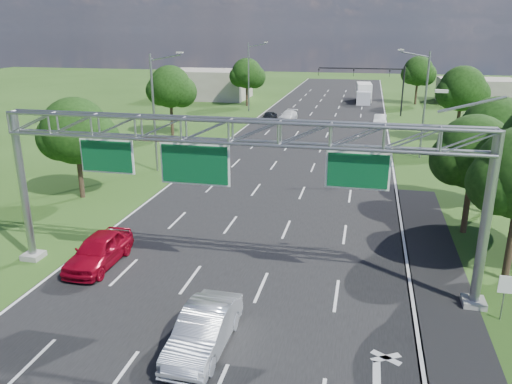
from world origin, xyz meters
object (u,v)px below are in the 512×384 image
(red_coupe, at_px, (99,250))
(silver_sedan, at_px, (204,330))
(traffic_signal, at_px, (378,79))
(sign_gantry, at_px, (232,144))
(regulatory_sign, at_px, (505,289))
(box_truck, at_px, (364,93))

(red_coupe, relative_size, silver_sedan, 0.98)
(traffic_signal, xyz_separation_m, red_coupe, (-14.51, -52.96, -4.32))
(sign_gantry, xyz_separation_m, red_coupe, (-7.36, 0.04, -6.05))
(red_coupe, bearing_deg, regulatory_sign, -3.56)
(sign_gantry, relative_size, regulatory_sign, 11.19)
(red_coupe, distance_m, box_truck, 67.78)
(red_coupe, bearing_deg, sign_gantry, -0.74)
(regulatory_sign, height_order, traffic_signal, traffic_signal)
(traffic_signal, distance_m, box_truck, 14.27)
(red_coupe, bearing_deg, silver_sedan, -37.35)
(traffic_signal, height_order, red_coupe, traffic_signal)
(regulatory_sign, xyz_separation_m, silver_sedan, (-11.77, -4.70, -0.68))
(sign_gantry, distance_m, red_coupe, 9.53)
(red_coupe, bearing_deg, box_truck, 78.90)
(silver_sedan, bearing_deg, traffic_signal, 85.05)
(regulatory_sign, xyz_separation_m, red_coupe, (-19.43, 1.06, -0.67))
(sign_gantry, xyz_separation_m, silver_sedan, (0.30, -5.72, -6.06))
(box_truck, bearing_deg, regulatory_sign, -87.83)
(box_truck, bearing_deg, sign_gantry, -98.09)
(regulatory_sign, bearing_deg, traffic_signal, 95.20)
(traffic_signal, xyz_separation_m, box_truck, (-1.99, 13.65, -3.67))
(sign_gantry, distance_m, regulatory_sign, 13.25)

